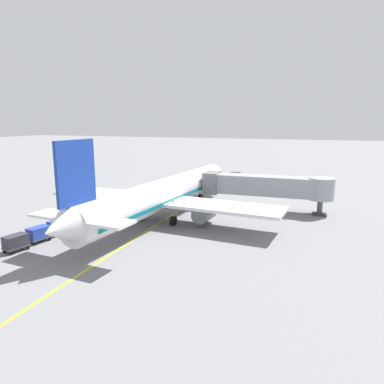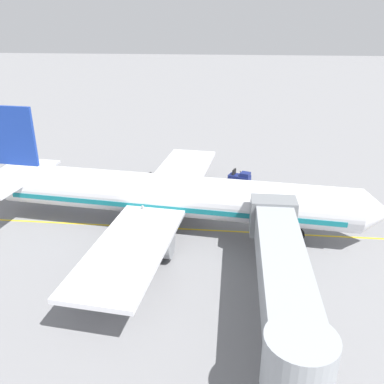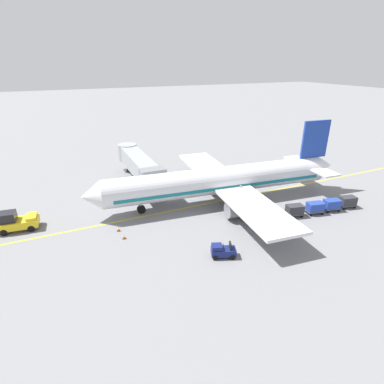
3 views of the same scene
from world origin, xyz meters
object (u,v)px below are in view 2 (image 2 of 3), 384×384
object	(u,v)px
ground_crew_wing_walker	(172,203)
safety_cone_nose_right	(327,212)
parked_airliner	(169,196)
baggage_tug_lead	(154,182)
jet_bridge	(283,273)
baggage_tug_trailing	(240,178)
baggage_cart_third_in_train	(78,179)
safety_cone_nose_left	(334,222)
baggage_cart_second_in_train	(100,181)
baggage_cart_tail_end	(55,178)
baggage_cart_front	(124,184)

from	to	relation	value
ground_crew_wing_walker	safety_cone_nose_right	xyz separation A→B (m)	(-0.86, 15.25, -0.66)
parked_airliner	baggage_tug_lead	xyz separation A→B (m)	(-9.31, -3.31, -2.47)
jet_bridge	baggage_tug_trailing	bearing A→B (deg)	-174.31
jet_bridge	safety_cone_nose_right	world-z (taller)	jet_bridge
baggage_tug_lead	baggage_cart_third_in_train	xyz separation A→B (m)	(0.66, -8.64, 0.24)
baggage_tug_trailing	safety_cone_nose_left	bearing A→B (deg)	42.19
baggage_tug_lead	parked_airliner	bearing A→B (deg)	19.57
parked_airliner	baggage_tug_trailing	size ratio (longest dim) A/B	13.51
baggage_tug_lead	baggage_cart_second_in_train	distance (m)	6.03
baggage_cart_third_in_train	safety_cone_nose_right	size ratio (longest dim) A/B	5.05
jet_bridge	baggage_tug_trailing	world-z (taller)	jet_bridge
baggage_tug_lead	ground_crew_wing_walker	world-z (taller)	ground_crew_wing_walker
jet_bridge	safety_cone_nose_left	world-z (taller)	jet_bridge
baggage_cart_tail_end	ground_crew_wing_walker	size ratio (longest dim) A/B	1.76
baggage_cart_front	safety_cone_nose_right	distance (m)	21.58
jet_bridge	safety_cone_nose_right	distance (m)	17.02
parked_airliner	safety_cone_nose_left	world-z (taller)	parked_airliner
baggage_cart_third_in_train	baggage_cart_front	bearing A→B (deg)	82.30
parked_airliner	ground_crew_wing_walker	size ratio (longest dim) A/B	22.10
baggage_cart_second_in_train	jet_bridge	bearing A→B (deg)	42.38
baggage_cart_second_in_train	baggage_cart_third_in_train	distance (m)	2.70
baggage_cart_front	safety_cone_nose_right	bearing A→B (deg)	80.01
baggage_cart_front	baggage_cart_third_in_train	world-z (taller)	same
parked_airliner	baggage_cart_front	bearing A→B (deg)	-141.35
parked_airliner	safety_cone_nose_left	xyz separation A→B (m)	(-2.19, 15.17, -2.90)
baggage_cart_front	baggage_cart_third_in_train	distance (m)	5.70
parked_airliner	baggage_cart_third_in_train	xyz separation A→B (m)	(-8.64, -11.95, -2.24)
baggage_cart_second_in_train	safety_cone_nose_left	bearing A→B (deg)	75.75
baggage_tug_lead	baggage_cart_front	bearing A→B (deg)	-64.51
baggage_tug_trailing	baggage_cart_second_in_train	size ratio (longest dim) A/B	0.93
jet_bridge	ground_crew_wing_walker	distance (m)	17.49
baggage_tug_trailing	safety_cone_nose_right	distance (m)	11.36
jet_bridge	ground_crew_wing_walker	bearing A→B (deg)	-148.16
baggage_cart_front	baggage_cart_third_in_train	bearing A→B (deg)	-97.70
baggage_cart_front	baggage_cart_tail_end	world-z (taller)	same
baggage_tug_trailing	baggage_cart_third_in_train	bearing A→B (deg)	-80.47
baggage_tug_lead	baggage_tug_trailing	bearing A→B (deg)	103.93
baggage_cart_tail_end	baggage_tug_trailing	bearing A→B (deg)	97.89
baggage_tug_trailing	baggage_cart_third_in_train	distance (m)	18.72
baggage_tug_lead	baggage_cart_front	xyz separation A→B (m)	(1.43, -2.99, 0.24)
baggage_tug_lead	jet_bridge	bearing A→B (deg)	30.33
parked_airliner	baggage_cart_third_in_train	distance (m)	14.92
parked_airliner	safety_cone_nose_left	bearing A→B (deg)	98.21
baggage_tug_trailing	baggage_cart_second_in_train	bearing A→B (deg)	-78.01
parked_airliner	baggage_cart_second_in_train	bearing A→B (deg)	-132.17
baggage_tug_trailing	baggage_cart_tail_end	xyz separation A→B (m)	(2.94, -21.24, 0.24)
baggage_tug_trailing	baggage_cart_second_in_train	world-z (taller)	baggage_tug_trailing
baggage_cart_tail_end	ground_crew_wing_walker	world-z (taller)	ground_crew_wing_walker
baggage_tug_lead	baggage_tug_trailing	xyz separation A→B (m)	(-2.44, 9.82, 0.00)
jet_bridge	baggage_cart_front	bearing A→B (deg)	-141.93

